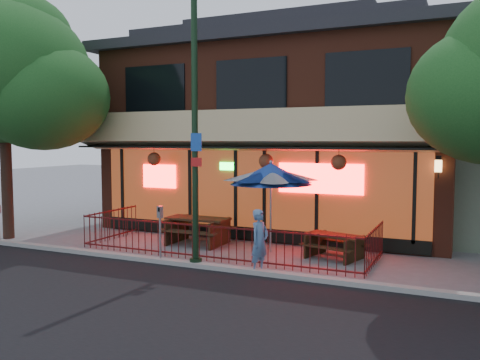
% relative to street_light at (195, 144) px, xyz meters
% --- Properties ---
extents(ground, '(80.00, 80.00, 0.00)m').
position_rel_street_light_xyz_m(ground, '(-0.00, 0.40, -3.15)').
color(ground, gray).
rests_on(ground, ground).
extents(asphalt_street, '(80.00, 11.00, 0.00)m').
position_rel_street_light_xyz_m(asphalt_street, '(-0.00, -5.60, -3.15)').
color(asphalt_street, black).
rests_on(asphalt_street, ground).
extents(curb, '(80.00, 0.25, 0.12)m').
position_rel_street_light_xyz_m(curb, '(-0.00, -0.10, -3.09)').
color(curb, '#999993').
rests_on(curb, ground).
extents(restaurant_building, '(12.96, 9.49, 8.05)m').
position_rel_street_light_xyz_m(restaurant_building, '(-0.00, 7.51, 0.98)').
color(restaurant_building, maroon).
rests_on(restaurant_building, ground).
extents(patio_fence, '(8.44, 2.62, 1.00)m').
position_rel_street_light_xyz_m(patio_fence, '(-0.00, 0.91, -2.52)').
color(patio_fence, '#4F1011').
rests_on(patio_fence, ground).
extents(street_light, '(0.43, 0.32, 7.00)m').
position_rel_street_light_xyz_m(street_light, '(0.00, 0.00, 0.00)').
color(street_light, black).
rests_on(street_light, ground).
extents(street_tree_left, '(5.60, 5.60, 8.05)m').
position_rel_street_light_xyz_m(street_tree_left, '(-7.46, 0.79, 2.52)').
color(street_tree_left, '#35201A').
rests_on(street_tree_left, ground).
extents(picnic_table_left, '(1.97, 1.51, 0.84)m').
position_rel_street_light_xyz_m(picnic_table_left, '(-1.30, 2.45, -2.60)').
color(picnic_table_left, '#392514').
rests_on(picnic_table_left, ground).
extents(picnic_table_right, '(1.83, 1.57, 0.67)m').
position_rel_street_light_xyz_m(picnic_table_right, '(3.05, 2.32, -2.71)').
color(picnic_table_right, '#302210').
rests_on(picnic_table_right, ground).
extents(patio_umbrella, '(2.34, 2.34, 2.68)m').
position_rel_street_light_xyz_m(patio_umbrella, '(1.18, 2.30, -0.86)').
color(patio_umbrella, gray).
rests_on(patio_umbrella, ground).
extents(pedestrian, '(0.51, 0.65, 1.57)m').
position_rel_street_light_xyz_m(pedestrian, '(1.76, 0.05, -2.36)').
color(pedestrian, '#5277A5').
rests_on(pedestrian, ground).
extents(parking_meter_near, '(0.16, 0.15, 1.52)m').
position_rel_street_light_xyz_m(parking_meter_near, '(-1.03, -0.08, -2.12)').
color(parking_meter_near, '#999BA1').
rests_on(parking_meter_near, ground).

